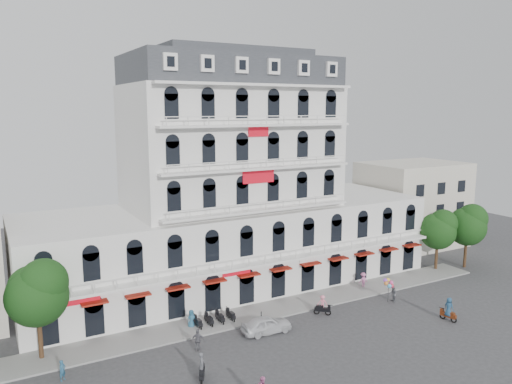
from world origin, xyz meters
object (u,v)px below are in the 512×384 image
object	(u,v)px
rider_east	(449,309)
rider_center	(322,305)
rider_west	(202,368)
balloon_vendor	(391,290)
parked_car	(267,324)

from	to	relation	value
rider_east	rider_center	xyz separation A→B (m)	(-9.48, 6.82, -0.12)
rider_west	balloon_vendor	size ratio (longest dim) A/B	0.90
rider_west	rider_east	bearing A→B (deg)	-66.98
rider_west	balloon_vendor	xyz separation A→B (m)	(22.86, 4.49, 0.28)
rider_west	rider_center	xyz separation A→B (m)	(14.73, 5.27, 0.04)
rider_west	rider_east	size ratio (longest dim) A/B	0.96
rider_center	balloon_vendor	xyz separation A→B (m)	(8.13, -0.78, 0.24)
rider_east	balloon_vendor	size ratio (longest dim) A/B	0.93
rider_center	rider_east	bearing A→B (deg)	7.29
parked_car	rider_west	size ratio (longest dim) A/B	2.06
rider_west	rider_center	distance (m)	15.65
rider_east	rider_center	world-z (taller)	rider_east
parked_car	rider_center	world-z (taller)	rider_center
rider_east	balloon_vendor	world-z (taller)	balloon_vendor
balloon_vendor	rider_east	bearing A→B (deg)	-77.43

